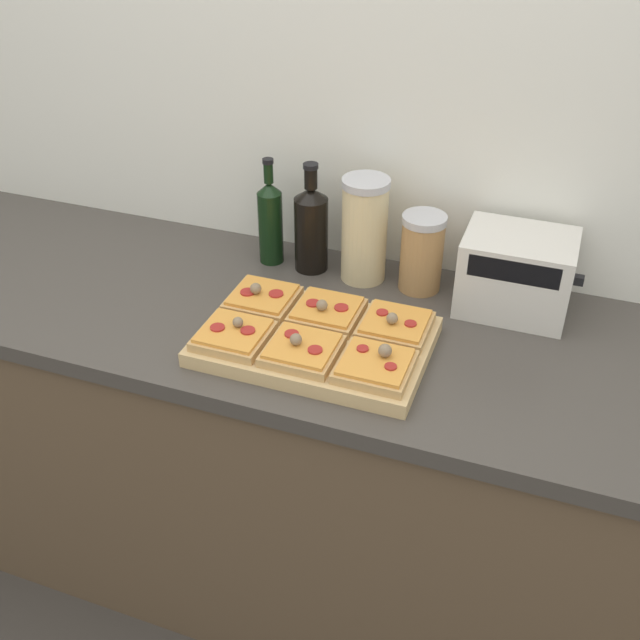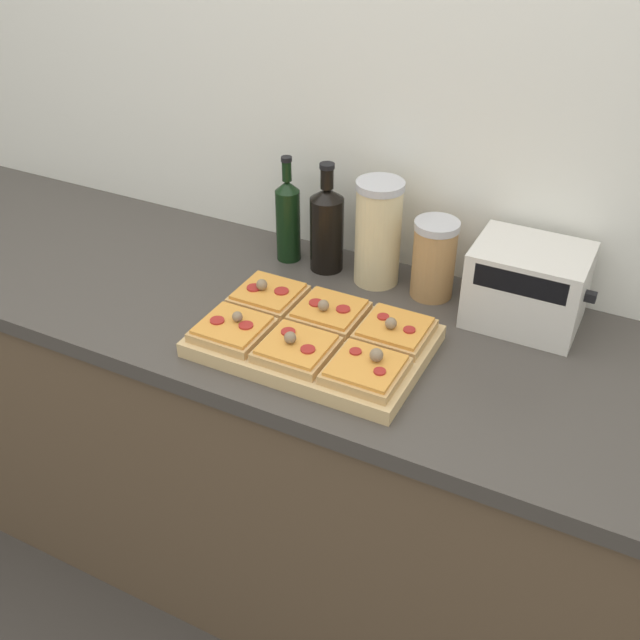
# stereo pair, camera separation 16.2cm
# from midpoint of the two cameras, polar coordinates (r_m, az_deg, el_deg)

# --- Properties ---
(wall_back) EXTENTS (6.00, 0.06, 2.50)m
(wall_back) POSITION_cam_midpoint_polar(r_m,az_deg,el_deg) (1.87, 6.52, 14.48)
(wall_back) COLOR silver
(wall_back) RESTS_ON ground_plane
(kitchen_counter) EXTENTS (2.63, 0.67, 0.91)m
(kitchen_counter) POSITION_cam_midpoint_polar(r_m,az_deg,el_deg) (2.02, 1.29, -10.44)
(kitchen_counter) COLOR brown
(kitchen_counter) RESTS_ON ground_plane
(cutting_board) EXTENTS (0.49, 0.32, 0.03)m
(cutting_board) POSITION_cam_midpoint_polar(r_m,az_deg,el_deg) (1.61, 2.38, -1.72)
(cutting_board) COLOR tan
(cutting_board) RESTS_ON kitchen_counter
(pizza_slice_back_left) EXTENTS (0.15, 0.14, 0.05)m
(pizza_slice_back_left) POSITION_cam_midpoint_polar(r_m,az_deg,el_deg) (1.71, -1.28, 1.87)
(pizza_slice_back_left) COLOR tan
(pizza_slice_back_left) RESTS_ON cutting_board
(pizza_slice_back_center) EXTENTS (0.15, 0.14, 0.05)m
(pizza_slice_back_center) POSITION_cam_midpoint_polar(r_m,az_deg,el_deg) (1.65, 3.51, 0.54)
(pizza_slice_back_center) COLOR tan
(pizza_slice_back_center) RESTS_ON cutting_board
(pizza_slice_back_right) EXTENTS (0.15, 0.14, 0.05)m
(pizza_slice_back_right) POSITION_cam_midpoint_polar(r_m,az_deg,el_deg) (1.61, 8.60, -0.86)
(pizza_slice_back_right) COLOR tan
(pizza_slice_back_right) RESTS_ON cutting_board
(pizza_slice_front_left) EXTENTS (0.15, 0.14, 0.05)m
(pizza_slice_front_left) POSITION_cam_midpoint_polar(r_m,az_deg,el_deg) (1.60, -3.83, -0.75)
(pizza_slice_front_left) COLOR tan
(pizza_slice_front_left) RESTS_ON cutting_board
(pizza_slice_front_center) EXTENTS (0.15, 0.14, 0.05)m
(pizza_slice_front_center) POSITION_cam_midpoint_polar(r_m,az_deg,el_deg) (1.54, 1.19, -2.25)
(pizza_slice_front_center) COLOR tan
(pizza_slice_front_center) RESTS_ON cutting_board
(pizza_slice_front_right) EXTENTS (0.15, 0.14, 0.06)m
(pizza_slice_front_right) POSITION_cam_midpoint_polar(r_m,az_deg,el_deg) (1.49, 6.65, -3.84)
(pizza_slice_front_right) COLOR tan
(pizza_slice_front_right) RESTS_ON cutting_board
(olive_oil_bottle) EXTENTS (0.06, 0.06, 0.28)m
(olive_oil_bottle) POSITION_cam_midpoint_polar(r_m,az_deg,el_deg) (1.90, -0.01, 7.68)
(olive_oil_bottle) COLOR black
(olive_oil_bottle) RESTS_ON kitchen_counter
(wine_bottle) EXTENTS (0.08, 0.08, 0.28)m
(wine_bottle) POSITION_cam_midpoint_polar(r_m,az_deg,el_deg) (1.86, 3.02, 7.02)
(wine_bottle) COLOR black
(wine_bottle) RESTS_ON kitchen_counter
(grain_jar_tall) EXTENTS (0.11, 0.11, 0.26)m
(grain_jar_tall) POSITION_cam_midpoint_polar(r_m,az_deg,el_deg) (1.81, 7.02, 6.55)
(grain_jar_tall) COLOR beige
(grain_jar_tall) RESTS_ON kitchen_counter
(grain_jar_short) EXTENTS (0.11, 0.11, 0.19)m
(grain_jar_short) POSITION_cam_midpoint_polar(r_m,az_deg,el_deg) (1.79, 11.26, 4.52)
(grain_jar_short) COLOR #AD7F4C
(grain_jar_short) RESTS_ON kitchen_counter
(toaster_oven) EXTENTS (0.27, 0.19, 0.19)m
(toaster_oven) POSITION_cam_midpoint_polar(r_m,az_deg,el_deg) (1.74, 18.10, 2.43)
(toaster_oven) COLOR beige
(toaster_oven) RESTS_ON kitchen_counter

